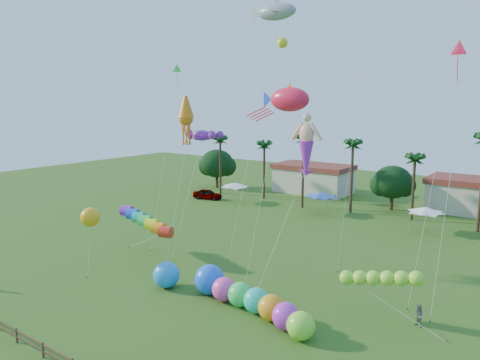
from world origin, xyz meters
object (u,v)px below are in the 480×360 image
Objects in this scene: car_a at (208,194)px; blue_ball at (166,275)px; spectator_b at (419,316)px; caterpillar_inflatable at (247,298)px.

car_a is 35.48m from blue_ball.
spectator_b is at bearing -136.19° from car_a.
blue_ball is (-18.85, -5.30, 0.31)m from spectator_b.
spectator_b is 0.71× the size of blue_ball.
car_a is at bearing 145.90° from caterpillar_inflatable.
spectator_b is (39.02, -23.88, 0.00)m from car_a.
blue_ball is at bearing -160.07° from car_a.
caterpillar_inflatable is at bearing -150.46° from car_a.
car_a is 2.93× the size of spectator_b.
car_a is 2.09× the size of blue_ball.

